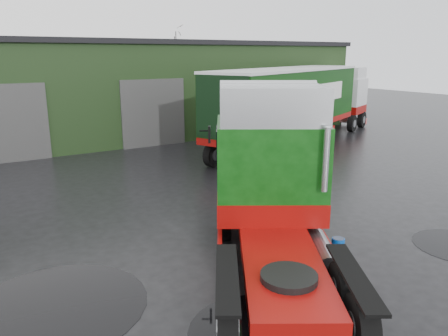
# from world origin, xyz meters

# --- Properties ---
(ground) EXTENTS (100.00, 100.00, 0.00)m
(ground) POSITION_xyz_m (0.00, 0.00, 0.00)
(ground) COLOR black
(warehouse) EXTENTS (32.40, 12.40, 6.30)m
(warehouse) POSITION_xyz_m (2.00, 20.00, 3.16)
(warehouse) COLOR black
(warehouse) RESTS_ON ground
(hero_tractor) EXTENTS (6.67, 8.15, 4.71)m
(hero_tractor) POSITION_xyz_m (-1.96, -3.00, 2.35)
(hero_tractor) COLOR #0D460E
(hero_tractor) RESTS_ON ground
(lorry_right) EXTENTS (17.61, 10.29, 4.71)m
(lorry_right) POSITION_xyz_m (8.32, 9.00, 2.36)
(lorry_right) COLOR silver
(lorry_right) RESTS_ON ground
(wash_bucket) EXTENTS (0.47, 0.47, 0.34)m
(wash_bucket) POSITION_xyz_m (0.72, -2.44, 0.17)
(wash_bucket) COLOR #0849B8
(wash_bucket) RESTS_ON ground
(tree_back_b) EXTENTS (4.40, 4.40, 7.50)m
(tree_back_b) POSITION_xyz_m (10.00, 30.00, 3.75)
(tree_back_b) COLOR black
(tree_back_b) RESTS_ON ground
(puddle_0) EXTENTS (2.85, 2.85, 0.01)m
(puddle_0) POSITION_xyz_m (-3.50, -4.38, 0.00)
(puddle_0) COLOR black
(puddle_0) RESTS_ON ground
(puddle_1) EXTENTS (1.73, 1.73, 0.01)m
(puddle_1) POSITION_xyz_m (4.54, 5.34, 0.00)
(puddle_1) COLOR black
(puddle_1) RESTS_ON ground
(puddle_2) EXTENTS (4.03, 4.03, 0.01)m
(puddle_2) POSITION_xyz_m (-6.78, -1.26, 0.00)
(puddle_2) COLOR black
(puddle_2) RESTS_ON ground
(puddle_4) EXTENTS (1.95, 1.95, 0.01)m
(puddle_4) POSITION_xyz_m (3.81, 2.99, 0.00)
(puddle_4) COLOR black
(puddle_4) RESTS_ON ground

